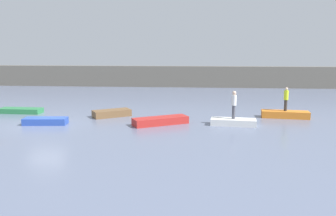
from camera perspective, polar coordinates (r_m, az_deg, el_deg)
The scene contains 10 objects.
ground_plane at distance 24.25m, azimuth -19.82°, elevation -2.62°, with size 120.00×120.00×0.00m, color slate.
embankment_wall at distance 46.07m, azimuth -7.81°, elevation 5.29°, with size 80.00×1.20×2.73m, color #666056.
rowboat_green at distance 29.22m, azimuth -23.36°, elevation -0.40°, with size 3.29×1.08×0.39m, color #2D7F47.
rowboat_blue at distance 24.29m, azimuth -19.78°, elevation -2.07°, with size 2.83×0.99×0.44m, color #2B4CAD.
rowboat_brown at distance 25.80m, azimuth -9.37°, elevation -0.86°, with size 2.74×1.16×0.50m, color brown.
rowboat_red at distance 22.84m, azimuth -1.25°, elevation -2.14°, with size 3.73×1.10×0.49m, color red.
rowboat_white at distance 22.99m, azimuth 10.85°, elevation -2.31°, with size 2.95×1.09×0.44m, color white.
rowboat_orange at distance 26.42m, azimuth 18.96°, elevation -1.01°, with size 3.35×1.00×0.51m, color orange.
person_white_shirt at distance 22.76m, azimuth 10.95°, elevation 0.79°, with size 0.32×0.32×1.85m.
person_hiviz_shirt at distance 26.22m, azimuth 19.11°, elevation 1.60°, with size 0.32×0.32×1.73m.
Camera 1 is at (10.07, -21.48, 5.03)m, focal length 36.50 mm.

